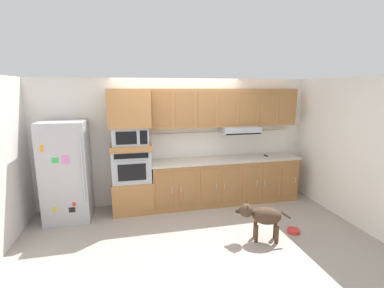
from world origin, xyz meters
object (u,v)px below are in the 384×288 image
object	(u,v)px
refrigerator	(66,171)
dog_food_bowl	(293,231)
built_in_oven	(132,165)
dog	(262,216)
microwave	(130,135)
screwdriver	(266,155)

from	to	relation	value
refrigerator	dog_food_bowl	xyz separation A→B (m)	(3.64, -1.40, -0.85)
built_in_oven	dog	size ratio (longest dim) A/B	0.87
microwave	screwdriver	world-z (taller)	microwave
microwave	dog	distance (m)	2.67
built_in_oven	microwave	size ratio (longest dim) A/B	1.09
dog	built_in_oven	bearing A→B (deg)	-19.91
refrigerator	screwdriver	world-z (taller)	refrigerator
refrigerator	dog	size ratio (longest dim) A/B	2.18
refrigerator	dog_food_bowl	distance (m)	3.99
refrigerator	microwave	world-z (taller)	refrigerator
microwave	dog_food_bowl	size ratio (longest dim) A/B	3.22
built_in_oven	microwave	xyz separation A→B (m)	(0.00, -0.00, 0.56)
dog_food_bowl	microwave	bearing A→B (deg)	149.86
built_in_oven	microwave	distance (m)	0.56
built_in_oven	dog_food_bowl	bearing A→B (deg)	-30.14
built_in_oven	dog_food_bowl	distance (m)	3.04
screwdriver	dog_food_bowl	world-z (taller)	screwdriver
screwdriver	dog_food_bowl	xyz separation A→B (m)	(-0.22, -1.45, -0.90)
dog	dog_food_bowl	bearing A→B (deg)	-153.85
screwdriver	dog	xyz separation A→B (m)	(-0.84, -1.52, -0.54)
microwave	screwdriver	distance (m)	2.79
dog	microwave	bearing A→B (deg)	-19.91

